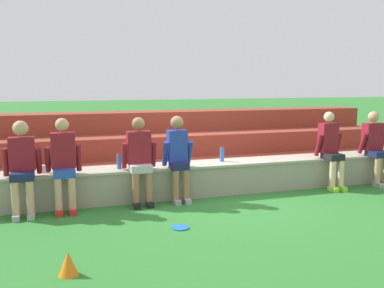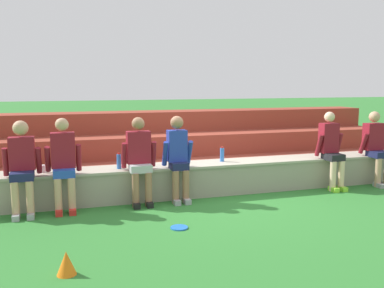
{
  "view_description": "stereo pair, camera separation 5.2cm",
  "coord_description": "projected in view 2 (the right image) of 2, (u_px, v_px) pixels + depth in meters",
  "views": [
    {
      "loc": [
        -2.55,
        -6.68,
        1.95
      ],
      "look_at": [
        -0.31,
        0.29,
        0.89
      ],
      "focal_mm": 40.28,
      "sensor_mm": 36.0,
      "label": 1
    },
    {
      "loc": [
        -2.5,
        -6.7,
        1.95
      ],
      "look_at": [
        -0.31,
        0.29,
        0.89
      ],
      "focal_mm": 40.28,
      "sensor_mm": 36.0,
      "label": 2
    }
  ],
  "objects": [
    {
      "name": "person_right_of_center",
      "position": [
        178.0,
        156.0,
        7.02
      ],
      "size": [
        0.49,
        0.48,
        1.4
      ],
      "color": "#996B4C",
      "rests_on": "ground"
    },
    {
      "name": "brick_bleachers",
      "position": [
        180.0,
        149.0,
        9.34
      ],
      "size": [
        9.39,
        2.31,
        1.3
      ],
      "color": "#963F30",
      "rests_on": "ground"
    },
    {
      "name": "plastic_cup_left_end",
      "position": [
        43.0,
        169.0,
        6.73
      ],
      "size": [
        0.09,
        0.09,
        0.12
      ],
      "primitive_type": "cylinder",
      "color": "white",
      "rests_on": "stone_seating_wall"
    },
    {
      "name": "person_center",
      "position": [
        140.0,
        157.0,
        6.85
      ],
      "size": [
        0.55,
        0.5,
        1.4
      ],
      "color": "#996B4C",
      "rests_on": "ground"
    },
    {
      "name": "water_bottle_near_right",
      "position": [
        119.0,
        161.0,
        7.01
      ],
      "size": [
        0.07,
        0.07,
        0.26
      ],
      "color": "blue",
      "rests_on": "stone_seating_wall"
    },
    {
      "name": "person_far_right",
      "position": [
        331.0,
        148.0,
        7.88
      ],
      "size": [
        0.5,
        0.56,
        1.41
      ],
      "color": "beige",
      "rests_on": "ground"
    },
    {
      "name": "frisbee",
      "position": [
        179.0,
        228.0,
        5.79
      ],
      "size": [
        0.24,
        0.24,
        0.02
      ],
      "primitive_type": "cylinder",
      "color": "blue",
      "rests_on": "ground"
    },
    {
      "name": "sports_cone",
      "position": [
        66.0,
        263.0,
        4.38
      ],
      "size": [
        0.2,
        0.2,
        0.25
      ],
      "primitive_type": "cone",
      "color": "orange",
      "rests_on": "ground"
    },
    {
      "name": "ground_plane",
      "position": [
        215.0,
        197.0,
        7.35
      ],
      "size": [
        80.0,
        80.0,
        0.0
      ],
      "primitive_type": "plane",
      "color": "#2D752D"
    },
    {
      "name": "person_rightmost_edge",
      "position": [
        376.0,
        145.0,
        8.19
      ],
      "size": [
        0.54,
        0.56,
        1.4
      ],
      "color": "tan",
      "rests_on": "ground"
    },
    {
      "name": "person_far_left",
      "position": [
        22.0,
        164.0,
        6.31
      ],
      "size": [
        0.54,
        0.57,
        1.39
      ],
      "color": "tan",
      "rests_on": "ground"
    },
    {
      "name": "person_left_of_center",
      "position": [
        64.0,
        162.0,
        6.49
      ],
      "size": [
        0.53,
        0.51,
        1.41
      ],
      "color": "tan",
      "rests_on": "ground"
    },
    {
      "name": "water_bottle_center_gap",
      "position": [
        222.0,
        154.0,
        7.65
      ],
      "size": [
        0.07,
        0.07,
        0.26
      ],
      "color": "blue",
      "rests_on": "stone_seating_wall"
    },
    {
      "name": "stone_seating_wall",
      "position": [
        209.0,
        177.0,
        7.58
      ],
      "size": [
        7.94,
        0.63,
        0.55
      ],
      "color": "gray",
      "rests_on": "ground"
    }
  ]
}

